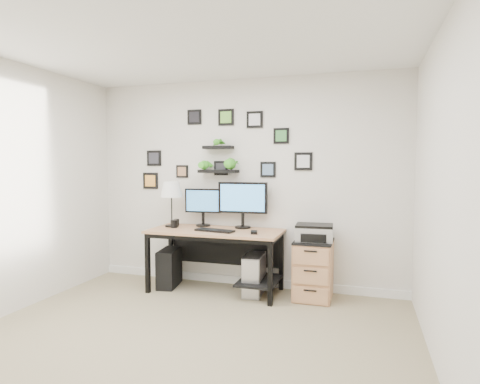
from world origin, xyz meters
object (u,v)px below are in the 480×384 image
at_px(file_cabinet, 313,269).
at_px(printer, 314,233).
at_px(monitor_right, 243,201).
at_px(pc_tower_black, 169,268).
at_px(monitor_left, 203,204).
at_px(table_lamp, 171,191).
at_px(mug, 174,224).
at_px(pc_tower_grey, 254,274).
at_px(desk, 219,240).

relative_size(file_cabinet, printer, 1.56).
bearing_deg(monitor_right, pc_tower_black, -167.56).
bearing_deg(monitor_left, table_lamp, -159.06).
bearing_deg(mug, monitor_left, 37.16).
distance_m(monitor_right, printer, 0.96).
bearing_deg(printer, monitor_right, 170.87).
bearing_deg(printer, monitor_left, 173.94).
distance_m(file_cabinet, printer, 0.43).
relative_size(pc_tower_grey, file_cabinet, 0.73).
xyz_separation_m(desk, mug, (-0.59, -0.03, 0.17)).
relative_size(monitor_left, mug, 4.92).
bearing_deg(file_cabinet, monitor_right, 171.65).
bearing_deg(table_lamp, pc_tower_grey, -2.63).
height_order(desk, monitor_left, monitor_left).
bearing_deg(file_cabinet, desk, -177.05).
relative_size(table_lamp, pc_tower_grey, 1.17).
relative_size(table_lamp, printer, 1.33).
distance_m(desk, file_cabinet, 1.17).
bearing_deg(file_cabinet, pc_tower_grey, -175.52).
distance_m(desk, monitor_right, 0.55).
distance_m(pc_tower_grey, printer, 0.88).
relative_size(table_lamp, pc_tower_black, 1.22).
relative_size(pc_tower_black, pc_tower_grey, 0.96).
xyz_separation_m(monitor_left, pc_tower_black, (-0.38, -0.21, -0.80)).
bearing_deg(monitor_right, file_cabinet, -8.35).
xyz_separation_m(monitor_right, file_cabinet, (0.89, -0.13, -0.75)).
xyz_separation_m(monitor_left, monitor_right, (0.53, -0.01, 0.06)).
relative_size(desk, file_cabinet, 2.39).
relative_size(mug, file_cabinet, 0.15).
bearing_deg(mug, pc_tower_grey, 1.81).
relative_size(pc_tower_grey, printer, 1.13).
height_order(desk, pc_tower_grey, desk).
bearing_deg(pc_tower_black, desk, -8.89).
height_order(desk, monitor_right, monitor_right).
bearing_deg(table_lamp, mug, -48.68).
bearing_deg(mug, printer, 2.41).
bearing_deg(monitor_left, pc_tower_black, -151.13).
relative_size(monitor_left, pc_tower_black, 1.03).
xyz_separation_m(mug, file_cabinet, (1.71, 0.09, -0.46)).
height_order(mug, pc_tower_grey, mug).
xyz_separation_m(pc_tower_grey, printer, (0.69, 0.04, 0.53)).
xyz_separation_m(desk, monitor_right, (0.24, 0.19, 0.46)).
xyz_separation_m(desk, file_cabinet, (1.13, 0.06, -0.29)).
relative_size(desk, printer, 3.72).
bearing_deg(desk, file_cabinet, 2.95).
bearing_deg(printer, file_cabinet, 120.51).
xyz_separation_m(desk, printer, (1.14, 0.04, 0.14)).
xyz_separation_m(monitor_left, table_lamp, (-0.37, -0.14, 0.18)).
bearing_deg(table_lamp, file_cabinet, 0.10).
bearing_deg(file_cabinet, mug, -177.12).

